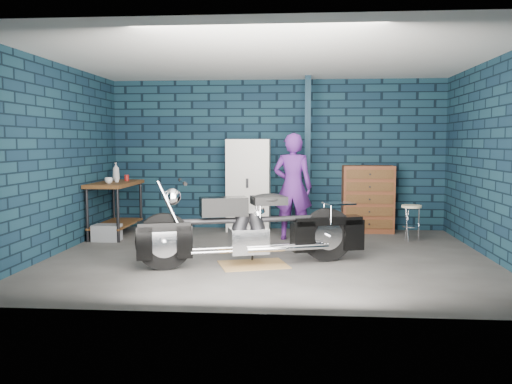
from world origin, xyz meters
TOP-DOWN VIEW (x-y plane):
  - ground at (0.00, 0.00)m, footprint 6.00×6.00m
  - room_walls at (0.00, 0.55)m, footprint 6.02×5.01m
  - support_post at (0.55, 1.95)m, footprint 0.10×0.10m
  - workbench at (-2.68, 1.51)m, footprint 0.60×1.40m
  - drip_mat at (-0.17, -0.51)m, footprint 1.00×0.86m
  - motorcycle at (-0.17, -0.51)m, footprint 2.61×1.42m
  - person at (0.31, 1.38)m, footprint 0.67×0.48m
  - storage_bin at (-2.66, 1.01)m, footprint 0.42×0.30m
  - locker at (-0.49, 2.23)m, footprint 0.76×0.54m
  - tool_chest at (1.62, 2.23)m, footprint 0.88×0.49m
  - shop_stool at (2.21, 1.41)m, footprint 0.37×0.37m
  - cup_a at (-2.68, 1.20)m, footprint 0.13×0.13m
  - cup_b at (-2.63, 1.47)m, footprint 0.11×0.11m
  - mug_red at (-2.58, 1.81)m, footprint 0.09×0.09m
  - bottle at (-2.78, 1.86)m, footprint 0.13×0.13m

SIDE VIEW (x-z plane):
  - ground at x=0.00m, z-range 0.00..0.00m
  - drip_mat at x=-0.17m, z-range 0.00..0.01m
  - storage_bin at x=-2.66m, z-range 0.00..0.26m
  - shop_stool at x=2.21m, z-range 0.00..0.57m
  - workbench at x=-2.68m, z-range 0.00..0.91m
  - motorcycle at x=-0.17m, z-range 0.00..1.11m
  - tool_chest at x=1.62m, z-range 0.00..1.17m
  - locker at x=-0.49m, z-range 0.00..1.63m
  - person at x=0.31m, z-range 0.00..1.73m
  - cup_b at x=-2.63m, z-range 0.91..1.00m
  - cup_a at x=-2.68m, z-range 0.91..1.01m
  - mug_red at x=-2.58m, z-range 0.91..1.01m
  - bottle at x=-2.78m, z-range 0.91..1.23m
  - support_post at x=0.55m, z-range 0.00..2.70m
  - room_walls at x=0.00m, z-range 0.55..3.26m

